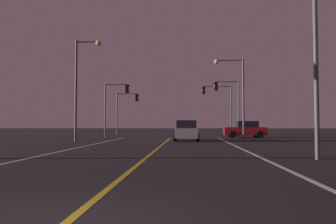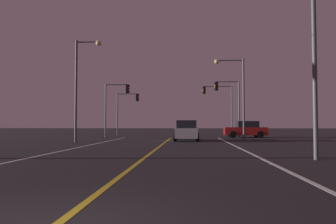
{
  "view_description": "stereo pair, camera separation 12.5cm",
  "coord_description": "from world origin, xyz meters",
  "px_view_note": "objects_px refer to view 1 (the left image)",
  "views": [
    {
      "loc": [
        1.71,
        -3.82,
        1.4
      ],
      "look_at": [
        0.13,
        21.45,
        2.37
      ],
      "focal_mm": 33.56,
      "sensor_mm": 36.0,
      "label": 1
    },
    {
      "loc": [
        1.83,
        -3.82,
        1.4
      ],
      "look_at": [
        0.13,
        21.45,
        2.37
      ],
      "focal_mm": 33.56,
      "sensor_mm": 36.0,
      "label": 2
    }
  ],
  "objects_px": {
    "street_lamp_right_far": "(236,87)",
    "street_lamp_left_mid": "(82,77)",
    "traffic_light_near_right": "(227,96)",
    "car_crossing_side": "(245,130)",
    "car_ahead_far": "(186,131)",
    "traffic_light_far_right": "(217,99)",
    "traffic_light_near_left": "(116,98)",
    "street_lamp_right_near": "(304,18)",
    "traffic_light_far_left": "(128,104)"
  },
  "relations": [
    {
      "from": "street_lamp_right_far",
      "to": "street_lamp_left_mid",
      "type": "bearing_deg",
      "value": 23.71
    },
    {
      "from": "traffic_light_near_right",
      "to": "street_lamp_left_mid",
      "type": "height_order",
      "value": "street_lamp_left_mid"
    },
    {
      "from": "car_crossing_side",
      "to": "street_lamp_right_far",
      "type": "distance_m",
      "value": 6.01
    },
    {
      "from": "car_crossing_side",
      "to": "traffic_light_near_right",
      "type": "relative_size",
      "value": 0.74
    },
    {
      "from": "car_ahead_far",
      "to": "street_lamp_left_mid",
      "type": "height_order",
      "value": "street_lamp_left_mid"
    },
    {
      "from": "street_lamp_right_far",
      "to": "traffic_light_far_right",
      "type": "bearing_deg",
      "value": -84.94
    },
    {
      "from": "car_ahead_far",
      "to": "traffic_light_near_left",
      "type": "height_order",
      "value": "traffic_light_near_left"
    },
    {
      "from": "street_lamp_right_far",
      "to": "street_lamp_right_near",
      "type": "bearing_deg",
      "value": 90.91
    },
    {
      "from": "street_lamp_right_near",
      "to": "street_lamp_left_mid",
      "type": "relative_size",
      "value": 1.15
    },
    {
      "from": "traffic_light_far_right",
      "to": "street_lamp_right_far",
      "type": "height_order",
      "value": "street_lamp_right_far"
    },
    {
      "from": "traffic_light_near_left",
      "to": "street_lamp_right_far",
      "type": "bearing_deg",
      "value": -16.78
    },
    {
      "from": "car_crossing_side",
      "to": "traffic_light_far_left",
      "type": "bearing_deg",
      "value": -19.95
    },
    {
      "from": "traffic_light_near_right",
      "to": "traffic_light_far_left",
      "type": "bearing_deg",
      "value": -25.77
    },
    {
      "from": "traffic_light_near_left",
      "to": "street_lamp_right_far",
      "type": "xyz_separation_m",
      "value": [
        11.84,
        -3.57,
        0.66
      ]
    },
    {
      "from": "car_crossing_side",
      "to": "car_ahead_far",
      "type": "xyz_separation_m",
      "value": [
        -6.08,
        -6.66,
        0.0
      ]
    },
    {
      "from": "traffic_light_far_left",
      "to": "car_ahead_far",
      "type": "bearing_deg",
      "value": -57.81
    },
    {
      "from": "traffic_light_far_right",
      "to": "street_lamp_left_mid",
      "type": "distance_m",
      "value": 18.63
    },
    {
      "from": "traffic_light_near_left",
      "to": "street_lamp_left_mid",
      "type": "xyz_separation_m",
      "value": [
        -0.6,
        -9.04,
        0.87
      ]
    },
    {
      "from": "traffic_light_near_right",
      "to": "street_lamp_right_near",
      "type": "xyz_separation_m",
      "value": [
        0.59,
        -19.73,
        1.36
      ]
    },
    {
      "from": "car_ahead_far",
      "to": "traffic_light_far_left",
      "type": "height_order",
      "value": "traffic_light_far_left"
    },
    {
      "from": "car_crossing_side",
      "to": "car_ahead_far",
      "type": "relative_size",
      "value": 1.0
    },
    {
      "from": "street_lamp_right_near",
      "to": "street_lamp_right_far",
      "type": "xyz_separation_m",
      "value": [
        -0.26,
        16.16,
        -0.83
      ]
    },
    {
      "from": "car_ahead_far",
      "to": "street_lamp_right_near",
      "type": "distance_m",
      "value": 15.3
    },
    {
      "from": "car_ahead_far",
      "to": "traffic_light_near_left",
      "type": "bearing_deg",
      "value": 50.81
    },
    {
      "from": "traffic_light_far_left",
      "to": "street_lamp_left_mid",
      "type": "relative_size",
      "value": 0.66
    },
    {
      "from": "traffic_light_near_left",
      "to": "street_lamp_left_mid",
      "type": "relative_size",
      "value": 0.71
    },
    {
      "from": "car_crossing_side",
      "to": "street_lamp_right_near",
      "type": "distance_m",
      "value": 20.99
    },
    {
      "from": "street_lamp_right_far",
      "to": "traffic_light_near_left",
      "type": "bearing_deg",
      "value": -16.78
    },
    {
      "from": "street_lamp_right_near",
      "to": "street_lamp_right_far",
      "type": "relative_size",
      "value": 1.22
    },
    {
      "from": "traffic_light_far_right",
      "to": "traffic_light_far_left",
      "type": "distance_m",
      "value": 10.94
    },
    {
      "from": "car_crossing_side",
      "to": "traffic_light_far_right",
      "type": "height_order",
      "value": "traffic_light_far_right"
    },
    {
      "from": "street_lamp_left_mid",
      "to": "street_lamp_right_far",
      "type": "distance_m",
      "value": 13.59
    },
    {
      "from": "traffic_light_far_right",
      "to": "car_ahead_far",
      "type": "bearing_deg",
      "value": 72.19
    },
    {
      "from": "car_crossing_side",
      "to": "traffic_light_far_right",
      "type": "relative_size",
      "value": 0.72
    },
    {
      "from": "car_ahead_far",
      "to": "traffic_light_near_right",
      "type": "relative_size",
      "value": 0.74
    },
    {
      "from": "traffic_light_near_left",
      "to": "street_lamp_right_near",
      "type": "height_order",
      "value": "street_lamp_right_near"
    },
    {
      "from": "traffic_light_near_left",
      "to": "traffic_light_near_right",
      "type": "bearing_deg",
      "value": 0.0
    },
    {
      "from": "traffic_light_near_right",
      "to": "traffic_light_far_right",
      "type": "xyz_separation_m",
      "value": [
        -0.47,
        5.5,
        0.18
      ]
    },
    {
      "from": "traffic_light_near_right",
      "to": "traffic_light_near_left",
      "type": "relative_size",
      "value": 1.04
    },
    {
      "from": "car_ahead_far",
      "to": "traffic_light_near_right",
      "type": "bearing_deg",
      "value": -34.8
    },
    {
      "from": "car_crossing_side",
      "to": "traffic_light_far_right",
      "type": "bearing_deg",
      "value": -63.73
    },
    {
      "from": "traffic_light_near_left",
      "to": "traffic_light_far_left",
      "type": "distance_m",
      "value": 5.51
    },
    {
      "from": "car_ahead_far",
      "to": "traffic_light_far_right",
      "type": "height_order",
      "value": "traffic_light_far_right"
    },
    {
      "from": "traffic_light_far_right",
      "to": "street_lamp_right_far",
      "type": "relative_size",
      "value": 0.81
    },
    {
      "from": "traffic_light_far_right",
      "to": "traffic_light_far_left",
      "type": "relative_size",
      "value": 1.16
    },
    {
      "from": "car_crossing_side",
      "to": "traffic_light_near_left",
      "type": "distance_m",
      "value": 13.83
    },
    {
      "from": "traffic_light_near_left",
      "to": "street_lamp_right_near",
      "type": "relative_size",
      "value": 0.62
    },
    {
      "from": "traffic_light_far_right",
      "to": "street_lamp_right_far",
      "type": "xyz_separation_m",
      "value": [
        0.8,
        -9.07,
        0.35
      ]
    },
    {
      "from": "car_ahead_far",
      "to": "street_lamp_right_near",
      "type": "bearing_deg",
      "value": -160.92
    },
    {
      "from": "traffic_light_far_left",
      "to": "street_lamp_right_far",
      "type": "height_order",
      "value": "street_lamp_right_far"
    }
  ]
}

